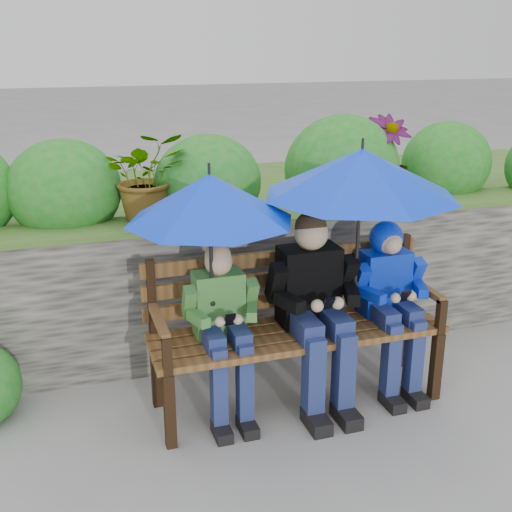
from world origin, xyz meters
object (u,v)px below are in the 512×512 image
object	(u,v)px
boy_left	(223,322)
umbrella_left	(210,198)
umbrella_right	(361,173)
boy_right	(390,291)
park_bench	(294,317)
boy_middle	(315,302)

from	to	relation	value
boy_left	umbrella_left	bearing A→B (deg)	158.17
boy_left	umbrella_right	distance (m)	1.19
boy_right	park_bench	bearing A→B (deg)	173.67
boy_left	boy_middle	world-z (taller)	boy_middle
boy_middle	boy_right	xyz separation A→B (m)	(0.53, 0.02, -0.01)
boy_middle	umbrella_right	xyz separation A→B (m)	(0.27, 0.01, 0.77)
boy_middle	umbrella_left	size ratio (longest dim) A/B	1.26
park_bench	umbrella_left	bearing A→B (deg)	-173.97
boy_left	umbrella_right	size ratio (longest dim) A/B	0.91
umbrella_left	boy_left	bearing A→B (deg)	-21.83
boy_right	umbrella_right	xyz separation A→B (m)	(-0.26, -0.01, 0.78)
boy_left	umbrella_right	bearing A→B (deg)	-0.40
boy_left	boy_right	xyz separation A→B (m)	(1.10, 0.01, 0.05)
boy_middle	boy_right	bearing A→B (deg)	2.58
boy_middle	boy_right	world-z (taller)	boy_middle
park_bench	boy_left	world-z (taller)	boy_left
boy_left	umbrella_right	world-z (taller)	umbrella_right
boy_left	boy_right	distance (m)	1.10
boy_middle	umbrella_left	distance (m)	0.93
boy_left	boy_right	world-z (taller)	boy_right
park_bench	umbrella_right	size ratio (longest dim) A/B	1.55
park_bench	umbrella_left	xyz separation A→B (m)	(-0.53, -0.06, 0.81)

